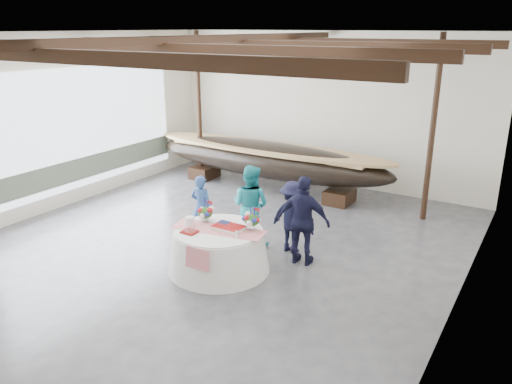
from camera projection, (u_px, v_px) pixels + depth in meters
The scene contains 14 objects.
floor at pixel (206, 251), 10.74m from camera, with size 10.00×12.00×0.01m, color #3D3D42.
wall_back at pixel (325, 109), 14.88m from camera, with size 10.00×0.02×4.50m, color silver.
wall_left at pixel (43, 125), 12.51m from camera, with size 0.02×12.00×4.50m, color silver.
wall_right at pixel (465, 190), 7.55m from camera, with size 0.02×12.00×4.50m, color silver.
ceiling at pixel (198, 33), 9.32m from camera, with size 10.00×12.00×0.01m, color white.
pavilion_structure at pixel (222, 58), 10.10m from camera, with size 9.80×11.76×4.50m.
open_bay at pixel (79, 135), 13.43m from camera, with size 0.03×7.00×3.20m.
longboat_display at pixel (267, 159), 14.55m from camera, with size 7.69×1.54×1.44m.
banquet_table at pixel (219, 250), 9.83m from camera, with size 2.01×2.01×0.86m.
tabletop_items at pixel (223, 219), 9.80m from camera, with size 1.92×1.02×0.40m.
guest_woman_blue at pixel (201, 207), 11.27m from camera, with size 0.54×0.35×1.47m, color navy.
guest_woman_teal at pixel (250, 205), 10.87m from camera, with size 0.88×0.68×1.81m, color teal.
guest_man_left at pixel (293, 217), 10.53m from camera, with size 1.01×0.58×1.56m, color black.
guest_man_right at pixel (304, 221), 9.93m from camera, with size 1.08×0.45×1.85m, color black.
Camera 1 is at (6.04, -7.77, 4.61)m, focal length 35.00 mm.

